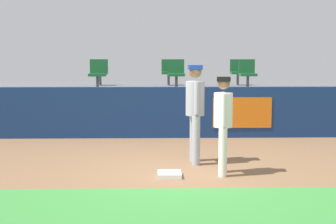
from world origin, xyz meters
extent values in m
plane|color=brown|center=(0.00, 0.00, 0.00)|extent=(60.00, 60.00, 0.00)
cube|color=#388438|center=(0.00, -2.27, 0.00)|extent=(18.00, 2.80, 0.01)
cube|color=white|center=(-0.24, -0.16, 0.04)|extent=(0.40, 0.40, 0.08)
cylinder|color=white|center=(0.71, 0.14, 0.42)|extent=(0.14, 0.14, 0.84)
cylinder|color=white|center=(0.67, -0.16, 0.42)|extent=(0.14, 0.14, 0.84)
cylinder|color=white|center=(0.69, -0.01, 1.13)|extent=(0.36, 0.36, 0.59)
sphere|color=#8C6647|center=(0.69, -0.01, 1.59)|extent=(0.22, 0.22, 0.22)
cube|color=black|center=(0.69, -0.01, 1.67)|extent=(0.26, 0.26, 0.08)
cylinder|color=white|center=(0.71, 0.18, 1.15)|extent=(0.09, 0.09, 0.55)
cylinder|color=white|center=(0.66, -0.21, 1.15)|extent=(0.09, 0.09, 0.55)
ellipsoid|color=brown|center=(0.81, 0.17, 0.92)|extent=(0.14, 0.21, 0.28)
cylinder|color=#9EA3AD|center=(0.27, 1.04, 0.47)|extent=(0.16, 0.16, 0.93)
cylinder|color=#9EA3AD|center=(0.28, 0.70, 0.47)|extent=(0.16, 0.16, 0.93)
cylinder|color=#9EA3AD|center=(0.27, 0.87, 1.26)|extent=(0.38, 0.38, 0.66)
sphere|color=#8C6647|center=(0.27, 0.87, 1.77)|extent=(0.24, 0.24, 0.24)
cube|color=#193899|center=(0.27, 0.87, 1.85)|extent=(0.27, 0.27, 0.09)
cylinder|color=#9EA3AD|center=(0.26, 1.09, 1.28)|extent=(0.10, 0.10, 0.61)
cylinder|color=#9EA3AD|center=(0.29, 0.66, 1.28)|extent=(0.10, 0.10, 0.61)
cube|color=navy|center=(0.00, 3.77, 0.65)|extent=(18.00, 0.24, 1.30)
cube|color=orange|center=(1.72, 3.64, 0.65)|extent=(1.50, 0.02, 0.78)
cube|color=#59595E|center=(0.00, 6.34, 0.58)|extent=(18.00, 4.80, 1.16)
cylinder|color=#4C4C51|center=(-2.14, 5.14, 1.36)|extent=(0.08, 0.08, 0.40)
cube|color=#19592D|center=(-2.14, 5.14, 1.56)|extent=(0.47, 0.44, 0.08)
cube|color=#19592D|center=(-2.14, 5.33, 1.80)|extent=(0.47, 0.06, 0.40)
cylinder|color=#4C4C51|center=(2.18, 6.94, 1.36)|extent=(0.08, 0.08, 0.40)
cube|color=#19592D|center=(2.18, 6.94, 1.56)|extent=(0.46, 0.44, 0.08)
cube|color=#19592D|center=(2.18, 7.13, 1.80)|extent=(0.46, 0.06, 0.40)
cylinder|color=#4C4C51|center=(0.10, 5.14, 1.36)|extent=(0.08, 0.08, 0.40)
cube|color=#19592D|center=(0.10, 5.14, 1.56)|extent=(0.46, 0.44, 0.08)
cube|color=#19592D|center=(0.10, 5.33, 1.80)|extent=(0.46, 0.06, 0.40)
cylinder|color=#4C4C51|center=(-2.29, 6.94, 1.36)|extent=(0.08, 0.08, 0.40)
cube|color=#19592D|center=(-2.29, 6.94, 1.56)|extent=(0.47, 0.44, 0.08)
cube|color=#19592D|center=(-2.29, 7.13, 1.80)|extent=(0.47, 0.06, 0.40)
cylinder|color=#4C4C51|center=(-0.08, 6.94, 1.36)|extent=(0.08, 0.08, 0.40)
cube|color=#19592D|center=(-0.08, 6.94, 1.56)|extent=(0.45, 0.44, 0.08)
cube|color=#19592D|center=(-0.08, 7.13, 1.80)|extent=(0.45, 0.06, 0.40)
cylinder|color=#4C4C51|center=(2.14, 5.14, 1.36)|extent=(0.08, 0.08, 0.40)
cube|color=#19592D|center=(2.14, 5.14, 1.56)|extent=(0.46, 0.44, 0.08)
cube|color=#19592D|center=(2.14, 5.33, 1.80)|extent=(0.46, 0.06, 0.40)
camera|label=1|loc=(-0.45, -7.67, 1.99)|focal=48.09mm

